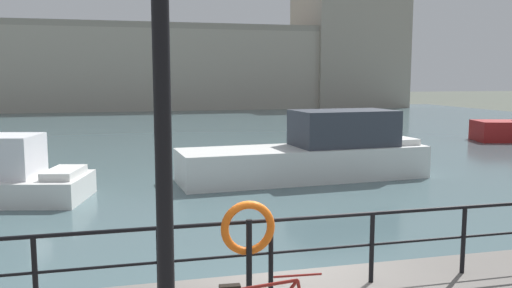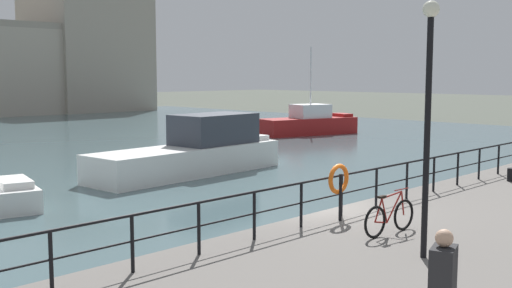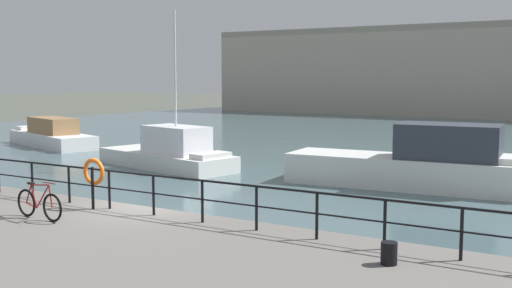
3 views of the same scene
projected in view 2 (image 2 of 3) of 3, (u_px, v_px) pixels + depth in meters
ground_plane at (329, 239)px, 16.43m from camera, size 240.00×240.00×0.00m
moored_cabin_cruiser at (196, 151)px, 27.35m from camera, size 9.64×3.23×2.60m
moored_harbor_tender at (309, 123)px, 45.26m from camera, size 7.81×4.20×6.41m
quay_railing at (376, 180)px, 16.47m from camera, size 21.83×0.07×1.08m
parked_bicycle at (390, 217)px, 13.67m from camera, size 1.77×0.19×0.98m
mooring_bollard at (512, 175)px, 20.54m from camera, size 0.32×0.32×0.44m
life_ring_stand at (339, 181)px, 14.94m from camera, size 0.75×0.16×1.40m
quay_lamp_post at (428, 97)px, 11.63m from camera, size 0.32×0.32×4.93m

